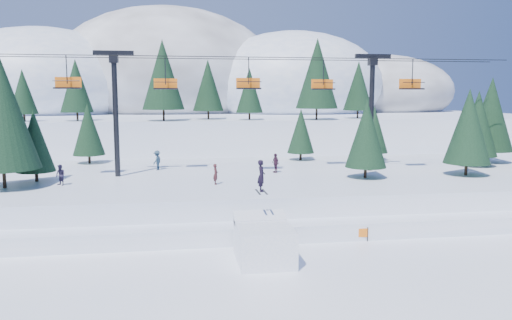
{
  "coord_description": "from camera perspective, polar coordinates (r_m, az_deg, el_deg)",
  "views": [
    {
      "loc": [
        -3.9,
        -24.27,
        9.15
      ],
      "look_at": [
        0.79,
        6.0,
        5.2
      ],
      "focal_mm": 35.0,
      "sensor_mm": 36.0,
      "label": 1
    }
  ],
  "objects": [
    {
      "name": "berm",
      "position": [
        33.63,
        -1.87,
        -7.48
      ],
      "size": [
        70.0,
        6.0,
        1.1
      ],
      "primitive_type": "cube",
      "color": "white",
      "rests_on": "ground"
    },
    {
      "name": "banner_far",
      "position": [
        34.08,
        11.83,
        -7.44
      ],
      "size": [
        2.79,
        0.69,
        0.9
      ],
      "color": "black",
      "rests_on": "ground"
    },
    {
      "name": "jump_kicker",
      "position": [
        28.06,
        0.9,
        -9.19
      ],
      "size": [
        3.01,
        4.28,
        5.5
      ],
      "color": "white",
      "rests_on": "ground"
    },
    {
      "name": "chairlift",
      "position": [
        42.6,
        -2.25,
        7.57
      ],
      "size": [
        46.0,
        3.21,
        10.28
      ],
      "color": "black",
      "rests_on": "mid_shelf"
    },
    {
      "name": "mid_shelf",
      "position": [
        43.18,
        -3.48,
        -3.21
      ],
      "size": [
        70.0,
        22.0,
        2.5
      ],
      "primitive_type": "cube",
      "color": "white",
      "rests_on": "ground"
    },
    {
      "name": "mountain_ridge",
      "position": [
        97.63,
        -9.58,
        7.53
      ],
      "size": [
        119.0,
        60.47,
        26.46
      ],
      "color": "white",
      "rests_on": "ground"
    },
    {
      "name": "distant_skiers",
      "position": [
        42.6,
        -9.79,
        -0.6
      ],
      "size": [
        17.91,
        9.14,
        1.77
      ],
      "color": "#27223B",
      "rests_on": "mid_shelf"
    },
    {
      "name": "ground",
      "position": [
        26.23,
        0.31,
        -13.07
      ],
      "size": [
        160.0,
        160.0,
        0.0
      ],
      "primitive_type": "plane",
      "color": "white",
      "rests_on": "ground"
    },
    {
      "name": "banner_near",
      "position": [
        32.3,
        10.22,
        -8.23
      ],
      "size": [
        2.84,
        0.38,
        0.9
      ],
      "color": "black",
      "rests_on": "ground"
    },
    {
      "name": "conifer_stand",
      "position": [
        42.13,
        -3.9,
        4.38
      ],
      "size": [
        61.25,
        17.13,
        10.07
      ],
      "color": "black",
      "rests_on": "mid_shelf"
    }
  ]
}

